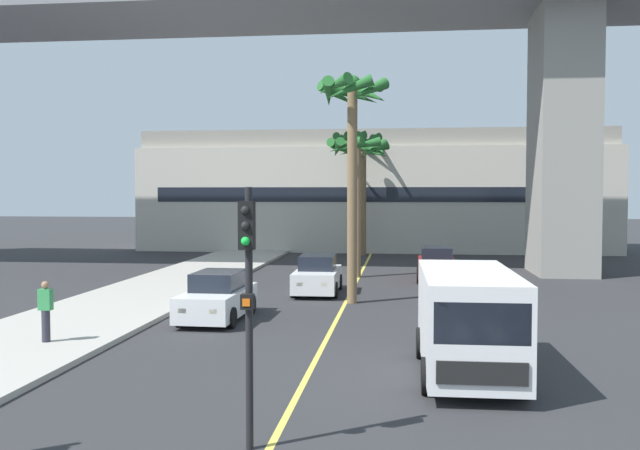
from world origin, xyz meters
name	(u,v)px	position (x,y,z in m)	size (l,w,h in m)	color
sidewalk_left	(64,327)	(-8.00, 16.00, 0.07)	(4.80, 80.00, 0.15)	#ADA89E
lane_stripe_center	(349,295)	(0.00, 24.00, 0.00)	(0.14, 56.00, 0.01)	#DBCC4C
bridge_overpass	(381,2)	(0.96, 32.61, 13.90)	(74.53, 8.00, 17.48)	gray
pier_building_backdrop	(374,192)	(0.00, 47.09, 4.17)	(33.10, 8.04, 8.46)	beige
car_queue_front	(217,298)	(-3.83, 18.08, 0.72)	(1.90, 4.13, 1.56)	white
car_queue_second	(436,265)	(3.70, 29.21, 0.72)	(1.90, 4.13, 1.56)	maroon
car_queue_third	(317,276)	(-1.34, 24.37, 0.72)	(1.90, 4.13, 1.56)	white
delivery_van	(468,319)	(3.56, 12.05, 1.29)	(2.21, 5.27, 2.36)	white
traffic_light_median_near	(248,281)	(-0.31, 7.03, 2.71)	(0.24, 0.37, 4.20)	black
palm_tree_near_median	(357,161)	(-0.08, 29.91, 5.65)	(3.00, 3.06, 6.83)	brown
palm_tree_mid_median	(357,156)	(-0.52, 36.36, 6.25)	(2.97, 3.04, 7.66)	brown
palm_tree_far_median	(352,120)	(0.25, 21.97, 6.79)	(2.83, 2.83, 8.43)	brown
palm_tree_farthest_median	(364,163)	(-0.43, 41.81, 6.08)	(3.42, 3.63, 7.41)	brown
pedestrian_near_crosswalk	(46,310)	(-7.29, 13.63, 1.00)	(0.34, 0.22, 1.62)	#2D2D38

